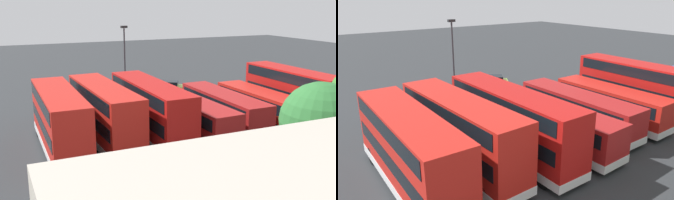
# 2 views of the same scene
# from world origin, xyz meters

# --- Properties ---
(ground_plane) EXTENTS (140.00, 140.00, 0.00)m
(ground_plane) POSITION_xyz_m (0.00, 0.00, 0.00)
(ground_plane) COLOR #2D3033
(bus_double_decker_near_end) EXTENTS (2.68, 11.40, 4.55)m
(bus_double_decker_near_end) POSITION_xyz_m (-10.98, 9.06, 2.45)
(bus_double_decker_near_end) COLOR #B71411
(bus_double_decker_near_end) RESTS_ON ground
(bus_single_deck_second) EXTENTS (2.76, 10.31, 2.95)m
(bus_single_deck_second) POSITION_xyz_m (-7.03, 9.42, 1.62)
(bus_single_deck_second) COLOR red
(bus_single_deck_second) RESTS_ON ground
(bus_single_deck_third) EXTENTS (2.68, 11.04, 2.95)m
(bus_single_deck_third) POSITION_xyz_m (-3.58, 8.81, 1.62)
(bus_single_deck_third) COLOR #A51919
(bus_single_deck_third) RESTS_ON ground
(bus_single_deck_fourth) EXTENTS (3.07, 12.15, 2.95)m
(bus_single_deck_fourth) POSITION_xyz_m (0.09, 9.26, 1.62)
(bus_single_deck_fourth) COLOR #A51919
(bus_single_deck_fourth) RESTS_ON ground
(bus_double_decker_fifth) EXTENTS (2.75, 11.83, 4.55)m
(bus_double_decker_fifth) POSITION_xyz_m (3.53, 9.33, 2.45)
(bus_double_decker_fifth) COLOR #B71411
(bus_double_decker_fifth) RESTS_ON ground
(bus_double_decker_sixth) EXTENTS (3.03, 11.41, 4.55)m
(bus_double_decker_sixth) POSITION_xyz_m (7.16, 8.88, 2.45)
(bus_double_decker_sixth) COLOR red
(bus_double_decker_sixth) RESTS_ON ground
(bus_double_decker_seventh) EXTENTS (2.72, 11.39, 4.55)m
(bus_double_decker_seventh) POSITION_xyz_m (10.59, 9.34, 2.45)
(bus_double_decker_seventh) COLOR red
(bus_double_decker_seventh) RESTS_ON ground
(car_hatchback_silver) EXTENTS (4.44, 3.60, 1.43)m
(car_hatchback_silver) POSITION_xyz_m (-4.41, -5.27, 0.70)
(car_hatchback_silver) COLOR #A5D14C
(car_hatchback_silver) RESTS_ON ground
(car_small_green) EXTENTS (2.71, 4.25, 1.43)m
(car_small_green) POSITION_xyz_m (7.34, -1.81, 0.70)
(car_small_green) COLOR #1E479E
(car_small_green) RESTS_ON ground
(lamp_post_tall) EXTENTS (0.70, 0.30, 8.26)m
(lamp_post_tall) POSITION_xyz_m (1.67, -2.49, 4.82)
(lamp_post_tall) COLOR #38383D
(lamp_post_tall) RESTS_ON ground
(waste_bin_yellow) EXTENTS (0.60, 0.60, 0.95)m
(waste_bin_yellow) POSITION_xyz_m (-2.21, -1.69, 0.47)
(waste_bin_yellow) COLOR #197F33
(waste_bin_yellow) RESTS_ON ground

